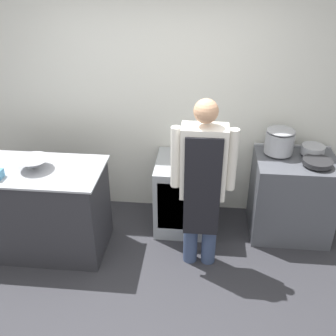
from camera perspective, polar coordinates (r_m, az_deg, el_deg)
The scene contains 10 objects.
ground_plane at distance 3.64m, azimuth -3.73°, elevation -20.33°, with size 14.00×14.00×0.00m, color #2D2D33.
wall_back at distance 4.31m, azimuth -0.74°, elevation 9.95°, with size 8.00×0.05×2.70m.
prep_counter at distance 4.19m, azimuth -18.13°, elevation -5.71°, with size 1.35×0.71×0.94m.
stove at distance 4.42m, azimuth 17.43°, elevation -3.96°, with size 0.82×0.65×0.91m.
fridge_unit at distance 4.36m, azimuth 2.65°, elevation -3.76°, with size 0.66×0.67×0.80m.
person_cook at distance 3.54m, azimuth 5.06°, elevation -1.57°, with size 0.58×0.24×1.71m.
mixing_bowl at distance 3.93m, azimuth -18.94°, elevation 0.61°, with size 0.32×0.32×0.11m.
stock_pot at distance 4.21m, azimuth 15.90°, elevation 3.88°, with size 0.29×0.29×0.27m.
saute_pan at distance 4.13m, azimuth 20.89°, elevation 0.81°, with size 0.29×0.29×0.05m.
sauce_pot at distance 4.32m, azimuth 20.28°, elevation 2.51°, with size 0.24×0.24×0.09m.
Camera 1 is at (0.45, -2.33, 2.76)m, focal length 42.00 mm.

